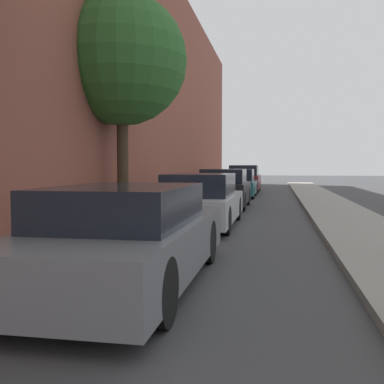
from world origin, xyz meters
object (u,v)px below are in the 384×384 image
at_px(parked_car_silver, 201,201).
at_px(parked_car_black, 225,189).
at_px(parked_car_maroon, 244,179).
at_px(street_tree_far, 122,60).
at_px(parked_car_grey, 129,237).
at_px(parked_car_teal, 237,184).

xyz_separation_m(parked_car_silver, parked_car_black, (-0.00, 5.23, 0.04)).
relative_size(parked_car_maroon, street_tree_far, 0.71).
bearing_deg(parked_car_grey, parked_car_black, 90.15).
relative_size(parked_car_silver, parked_car_maroon, 1.05).
height_order(parked_car_silver, parked_car_maroon, parked_car_maroon).
height_order(parked_car_teal, street_tree_far, street_tree_far).
height_order(parked_car_teal, parked_car_maroon, parked_car_maroon).
bearing_deg(parked_car_grey, parked_car_silver, 90.28).
distance_m(parked_car_teal, parked_car_maroon, 4.81).
height_order(parked_car_grey, parked_car_maroon, parked_car_maroon).
bearing_deg(parked_car_teal, street_tree_far, -103.46).
bearing_deg(parked_car_black, parked_car_grey, -89.85).
relative_size(parked_car_grey, parked_car_maroon, 1.07).
distance_m(parked_car_maroon, street_tree_far, 15.41).
relative_size(parked_car_silver, parked_car_teal, 1.14).
bearing_deg(parked_car_grey, parked_car_maroon, 90.11).
relative_size(parked_car_black, parked_car_teal, 1.00).
distance_m(parked_car_black, parked_car_teal, 5.66).
bearing_deg(parked_car_silver, parked_car_teal, 90.21).
xyz_separation_m(parked_car_grey, parked_car_teal, (-0.07, 16.71, 0.02)).
bearing_deg(parked_car_teal, parked_car_silver, -89.79).
bearing_deg(parked_car_maroon, street_tree_far, -99.26).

